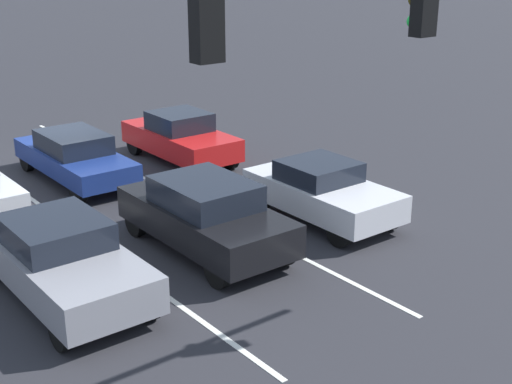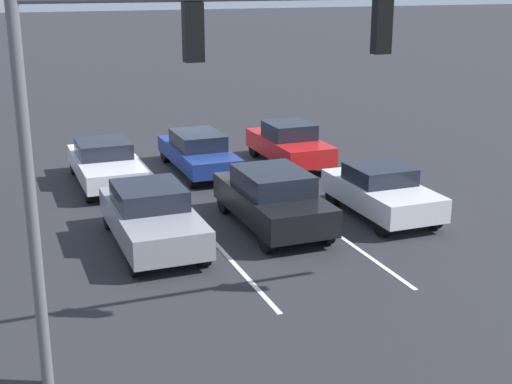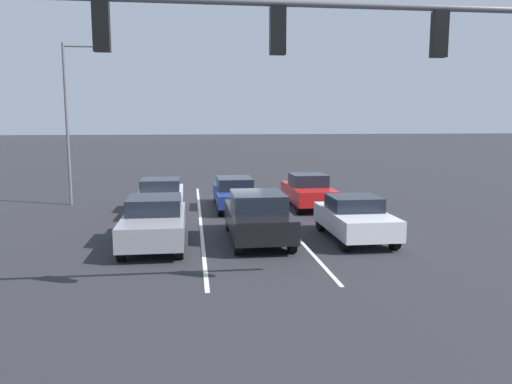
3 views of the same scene
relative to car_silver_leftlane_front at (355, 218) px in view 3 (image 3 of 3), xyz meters
name	(u,v)px [view 3 (image 3 of 3)]	position (x,y,z in m)	size (l,w,h in m)	color
ground_plane	(233,205)	(3.54, -7.45, -0.76)	(240.00, 240.00, 0.00)	#28282D
lane_stripe_left_divider	(278,216)	(1.89, -4.33, -0.75)	(0.12, 18.23, 0.01)	silver
lane_stripe_center_divider	(200,218)	(5.19, -4.33, -0.75)	(0.12, 18.23, 0.01)	silver
car_silver_leftlane_front	(355,218)	(0.00, 0.00, 0.00)	(1.88, 4.09, 1.48)	silver
car_black_midlane_front	(258,216)	(3.32, -0.22, 0.10)	(1.94, 4.58, 1.65)	black
car_gray_rightlane_front	(154,221)	(6.75, -0.09, 0.04)	(1.94, 4.64, 1.56)	gray
car_white_rightlane_second	(161,195)	(6.91, -6.19, -0.01)	(1.93, 4.72, 1.45)	silver
car_red_leftlane_second	(308,191)	(0.14, -6.34, 0.04)	(1.80, 4.35, 1.58)	red
car_navy_midlane_second	(234,192)	(3.56, -6.58, 0.00)	(1.77, 4.79, 1.44)	navy
traffic_signal_gantry	(168,64)	(5.94, 5.77, 4.41)	(12.19, 0.37, 6.75)	slate
street_lamp_right_shoulder	(72,112)	(11.06, -8.57, 3.70)	(2.24, 0.24, 7.61)	slate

